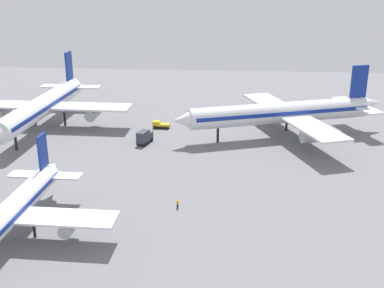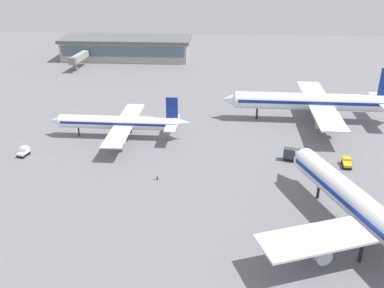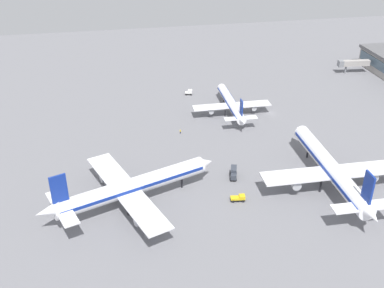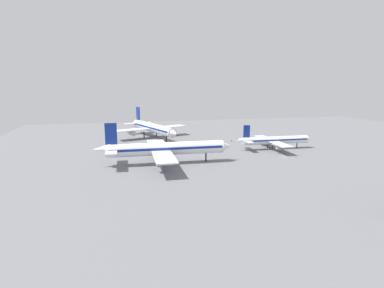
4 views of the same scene
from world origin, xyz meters
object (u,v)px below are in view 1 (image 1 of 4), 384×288
Objects in this scene: airplane_taxiing at (284,113)px; airplane_distant at (44,105)px; airplane_at_gate at (6,217)px; ground_crew_worker at (178,204)px; catering_truck at (144,137)px; pushback_tractor at (160,125)px.

airplane_distant is at bearing -21.62° from airplane_taxiing.
airplane_at_gate reaches higher than ground_crew_worker.
airplane_at_gate is 0.75× the size of airplane_taxiing.
airplane_distant reaches higher than ground_crew_worker.
airplane_taxiing is 47.85m from ground_crew_worker.
catering_truck reaches higher than pushback_tractor.
catering_truck is (10.16, 28.63, -4.63)m from airplane_distant.
airplane_at_gate is at bearing 17.11° from airplane_distant.
airplane_at_gate reaches higher than pushback_tractor.
airplane_taxiing is 62.53m from airplane_distant.
airplane_taxiing is 32.66× the size of ground_crew_worker.
ground_crew_worker is at bearing 42.39° from airplane_taxiing.
airplane_distant reaches higher than catering_truck.
ground_crew_worker is at bearing 43.85° from airplane_distant.
airplane_distant is at bearing -162.99° from airplane_at_gate.
airplane_distant is 9.66× the size of catering_truck.
airplane_distant is at bearing 86.87° from catering_truck.
airplane_taxiing is at bearing -59.56° from catering_truck.
airplane_distant is (-1.68, -62.51, 0.07)m from airplane_taxiing.
catering_truck is at bearing 166.74° from airplane_at_gate.
catering_truck is 13.06m from pushback_tractor.
pushback_tractor is at bearing 7.63° from catering_truck.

